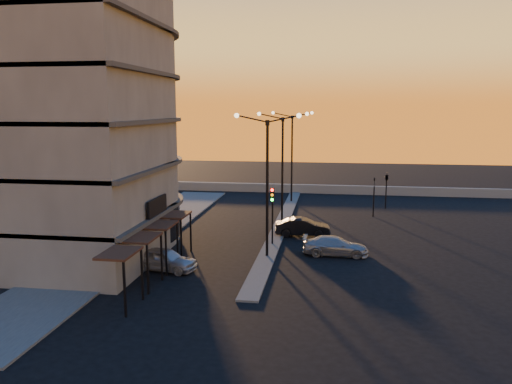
% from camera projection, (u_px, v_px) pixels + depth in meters
% --- Properties ---
extents(ground, '(120.00, 120.00, 0.00)m').
position_uv_depth(ground, '(267.00, 257.00, 33.26)').
color(ground, black).
rests_on(ground, ground).
extents(sidewalk_west, '(5.00, 40.00, 0.12)m').
position_uv_depth(sidewalk_west, '(140.00, 235.00, 38.71)').
color(sidewalk_west, '#4D4D4A').
rests_on(sidewalk_west, ground).
extents(median, '(1.20, 36.00, 0.12)m').
position_uv_depth(median, '(282.00, 223.00, 43.00)').
color(median, '#4D4D4A').
rests_on(median, ground).
extents(parapet, '(44.00, 0.50, 1.00)m').
position_uv_depth(parapet, '(313.00, 189.00, 58.23)').
color(parapet, gray).
rests_on(parapet, ground).
extents(building, '(14.35, 17.08, 25.00)m').
position_uv_depth(building, '(61.00, 77.00, 33.39)').
color(building, '#656159').
rests_on(building, ground).
extents(streetlamp_near, '(4.32, 0.32, 9.51)m').
position_uv_depth(streetlamp_near, '(267.00, 174.00, 32.33)').
color(streetlamp_near, black).
rests_on(streetlamp_near, ground).
extents(streetlamp_mid, '(4.32, 0.32, 9.51)m').
position_uv_depth(streetlamp_mid, '(282.00, 159.00, 42.08)').
color(streetlamp_mid, black).
rests_on(streetlamp_mid, ground).
extents(streetlamp_far, '(4.32, 0.32, 9.51)m').
position_uv_depth(streetlamp_far, '(292.00, 149.00, 51.83)').
color(streetlamp_far, black).
rests_on(streetlamp_far, ground).
extents(traffic_light_main, '(0.28, 0.44, 4.25)m').
position_uv_depth(traffic_light_main, '(272.00, 206.00, 35.58)').
color(traffic_light_main, black).
rests_on(traffic_light_main, ground).
extents(signal_east_a, '(0.13, 0.16, 3.60)m').
position_uv_depth(signal_east_a, '(374.00, 196.00, 45.40)').
color(signal_east_a, black).
rests_on(signal_east_a, ground).
extents(signal_east_b, '(0.42, 1.99, 3.60)m').
position_uv_depth(signal_east_b, '(387.00, 178.00, 48.88)').
color(signal_east_b, black).
rests_on(signal_east_b, ground).
extents(car_hatchback, '(4.29, 2.34, 1.38)m').
position_uv_depth(car_hatchback, '(165.00, 259.00, 30.48)').
color(car_hatchback, silver).
rests_on(car_hatchback, ground).
extents(car_sedan, '(4.32, 1.74, 1.40)m').
position_uv_depth(car_sedan, '(303.00, 227.00, 38.73)').
color(car_sedan, black).
rests_on(car_sedan, ground).
extents(car_wagon, '(4.40, 1.81, 1.27)m').
position_uv_depth(car_wagon, '(335.00, 246.00, 33.62)').
color(car_wagon, '#989B9F').
rests_on(car_wagon, ground).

